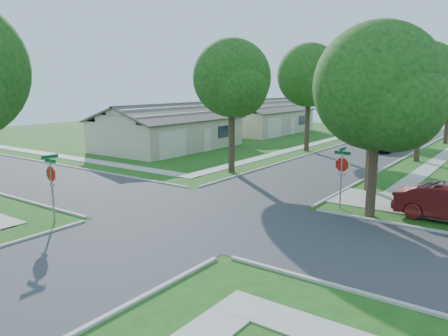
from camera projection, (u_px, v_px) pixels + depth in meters
ground at (205, 214)px, 20.24m from camera, size 100.00×100.00×0.00m
road_ns at (205, 214)px, 20.24m from camera, size 7.00×100.00×0.02m
sidewalk_ne at (447, 154)px, 37.53m from camera, size 1.20×40.00×0.04m
sidewalk_nw at (315, 144)px, 44.50m from camera, size 1.20×40.00×0.04m
driveway at (421, 207)px, 21.40m from camera, size 8.80×3.60×0.05m
stop_sign_sw at (51, 177)px, 18.79m from camera, size 1.05×0.80×2.98m
stop_sign_ne at (342, 167)px, 20.93m from camera, size 1.05×0.80×2.98m
tree_e_near at (375, 90)px, 23.66m from camera, size 4.97×4.80×8.28m
tree_e_mid at (424, 80)px, 33.13m from camera, size 5.59×5.40×9.21m
tree_w_near at (233, 82)px, 28.94m from camera, size 5.38×5.20×8.97m
tree_w_mid at (309, 78)px, 38.46m from camera, size 5.80×5.60×9.56m
tree_w_far at (358, 88)px, 49.03m from camera, size 4.76×4.60×8.04m
tree_ne_corner at (379, 92)px, 18.92m from camera, size 5.80×5.60×8.66m
house_nw_near at (169, 132)px, 41.08m from camera, size 8.42×13.60×4.23m
house_nw_far at (262, 120)px, 54.66m from camera, size 8.42×13.60×4.23m
car_curb_east at (385, 143)px, 39.33m from camera, size 1.94×4.40×1.47m
car_curb_west at (365, 134)px, 48.20m from camera, size 1.71×4.05×1.17m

